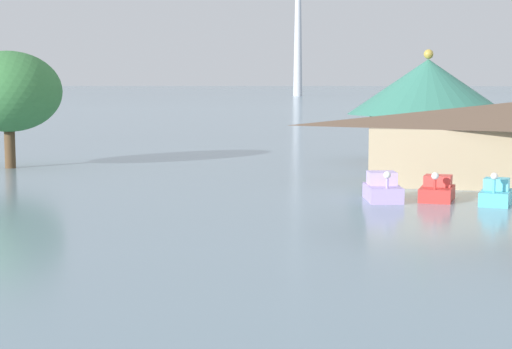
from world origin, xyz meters
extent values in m
cube|color=#B299D8|center=(9.53, 35.50, 0.39)|extent=(2.30, 3.24, 0.78)
cube|color=#C8ADF0|center=(9.44, 35.85, 1.10)|extent=(1.66, 1.62, 0.65)
cylinder|color=#B299D8|center=(9.82, 34.36, 1.02)|extent=(0.14, 0.14, 0.48)
sphere|color=white|center=(9.82, 34.36, 1.43)|extent=(0.36, 0.36, 0.36)
cube|color=red|center=(12.19, 36.26, 0.34)|extent=(1.81, 2.83, 0.68)
cube|color=#E8423C|center=(12.22, 36.60, 0.96)|extent=(1.45, 1.33, 0.55)
cylinder|color=red|center=(12.09, 35.18, 0.93)|extent=(0.14, 0.14, 0.49)
sphere|color=white|center=(12.09, 35.18, 1.35)|extent=(0.36, 0.36, 0.36)
cube|color=#4CB7CC|center=(15.00, 35.41, 0.34)|extent=(1.72, 2.64, 0.68)
cube|color=#5DCDE2|center=(15.05, 35.72, 0.97)|extent=(1.32, 1.27, 0.57)
cylinder|color=#4CB7CC|center=(14.86, 34.43, 1.01)|extent=(0.14, 0.14, 0.65)
sphere|color=white|center=(14.86, 34.43, 1.50)|extent=(0.34, 0.34, 0.34)
cylinder|color=brown|center=(11.08, 55.71, 1.79)|extent=(8.35, 8.35, 3.58)
cone|color=#387F6B|center=(11.08, 55.71, 5.58)|extent=(11.64, 11.64, 3.99)
sphere|color=#B7993D|center=(11.08, 55.71, 7.93)|extent=(0.70, 0.70, 0.70)
cylinder|color=brown|center=(-16.89, 45.72, 1.26)|extent=(0.73, 0.73, 2.51)
ellipsoid|color=#3D7F42|center=(-16.89, 45.72, 5.29)|extent=(7.32, 7.32, 5.55)
camera|label=1|loc=(12.79, -6.76, 6.00)|focal=58.93mm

